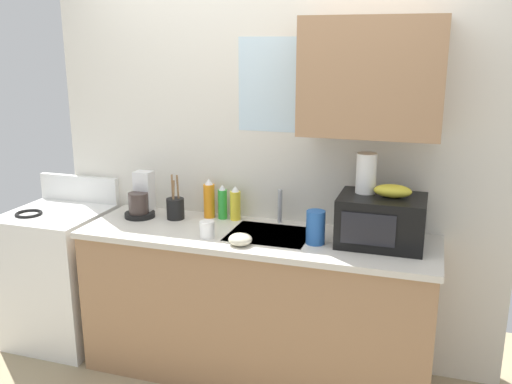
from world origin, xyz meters
TOP-DOWN VIEW (x-y plane):
  - kitchen_wall_assembly at (0.10, 0.31)m, footprint 2.84×0.42m
  - counter_unit at (0.00, 0.00)m, footprint 2.07×0.63m
  - sink_faucet at (0.07, 0.24)m, footprint 0.03×0.03m
  - stove_range at (-1.38, 0.00)m, footprint 0.60×0.60m
  - microwave at (0.70, 0.05)m, footprint 0.46×0.35m
  - banana_bunch at (0.75, 0.05)m, footprint 0.20×0.11m
  - paper_towel_roll at (0.60, 0.10)m, footprint 0.11×0.11m
  - coffee_maker at (-0.80, 0.11)m, footprint 0.19×0.21m
  - dish_soap_bottle_yellow at (-0.21, 0.22)m, footprint 0.07×0.07m
  - dish_soap_bottle_green at (-0.29, 0.21)m, footprint 0.06×0.06m
  - dish_soap_bottle_orange at (-0.38, 0.21)m, footprint 0.07×0.07m
  - cereal_canister at (0.36, -0.05)m, footprint 0.10×0.10m
  - mug_white at (-0.25, -0.14)m, footprint 0.08×0.08m
  - utensil_crock at (-0.57, 0.12)m, footprint 0.11×0.11m
  - small_bowl at (-0.03, -0.20)m, footprint 0.13×0.13m

SIDE VIEW (x-z plane):
  - stove_range at x=-1.38m, z-range -0.08..1.00m
  - counter_unit at x=0.00m, z-range 0.01..0.91m
  - small_bowl at x=-0.03m, z-range 0.90..0.96m
  - mug_white at x=-0.25m, z-range 0.90..0.99m
  - utensil_crock at x=-0.57m, z-range 0.83..1.11m
  - cereal_canister at x=0.36m, z-range 0.90..1.09m
  - dish_soap_bottle_yellow at x=-0.21m, z-range 0.89..1.11m
  - dish_soap_bottle_green at x=-0.29m, z-range 0.89..1.11m
  - sink_faucet at x=0.07m, z-range 0.90..1.11m
  - coffee_maker at x=-0.80m, z-range 0.86..1.14m
  - dish_soap_bottle_orange at x=-0.38m, z-range 0.89..1.14m
  - microwave at x=0.70m, z-range 0.90..1.17m
  - banana_bunch at x=0.75m, z-range 1.17..1.24m
  - paper_towel_roll at x=0.60m, z-range 1.17..1.39m
  - kitchen_wall_assembly at x=0.10m, z-range 0.10..2.60m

